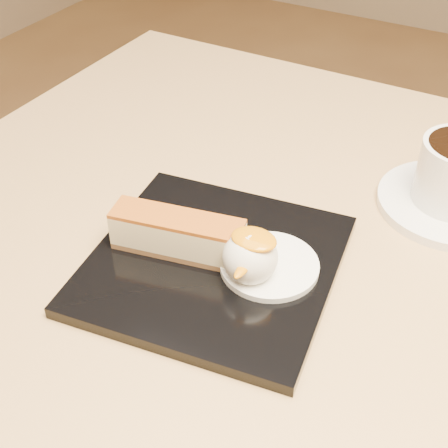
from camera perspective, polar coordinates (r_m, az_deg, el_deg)
The scene contains 7 objects.
table at distance 0.72m, azimuth 2.55°, elevation -11.48°, with size 0.80×0.80×0.72m.
dessert_plate at distance 0.58m, azimuth -0.97°, elevation -3.70°, with size 0.22×0.22×0.01m, color black.
cheesecake at distance 0.57m, azimuth -4.27°, elevation -0.93°, with size 0.13×0.06×0.04m.
cream_smear at distance 0.57m, azimuth 4.18°, elevation -3.80°, with size 0.09×0.09×0.01m, color white.
ice_cream_scoop at distance 0.54m, azimuth 2.41°, elevation -3.04°, with size 0.05×0.05×0.05m, color white.
mango_sauce at distance 0.53m, azimuth 2.75°, elevation -1.38°, with size 0.04×0.03×0.01m, color orange.
mint_sprig at distance 0.59m, azimuth 2.69°, elevation -1.15°, with size 0.03×0.02×0.00m.
Camera 1 is at (0.20, -0.41, 1.12)m, focal length 50.00 mm.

